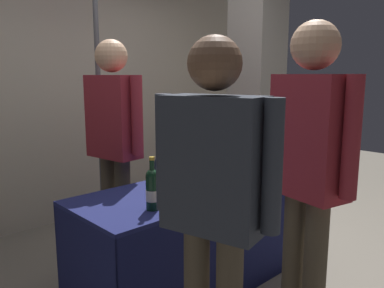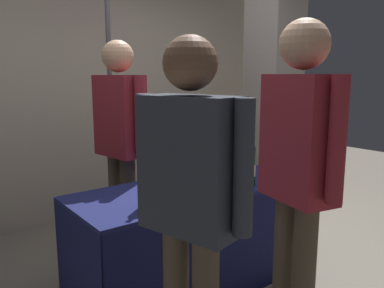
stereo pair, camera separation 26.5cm
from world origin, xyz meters
The scene contains 16 objects.
ground_plane centered at (0.00, 0.00, 0.00)m, with size 12.00×12.00×0.00m, color gray.
back_partition centered at (0.00, 1.90, 1.55)m, with size 6.60×0.12×3.11m, color #B2A893.
concrete_pillar centered at (1.66, 0.74, 1.52)m, with size 0.46×0.46×3.04m, color gray.
tasting_table centered at (0.00, 0.00, 0.51)m, with size 1.68×0.70×0.74m.
featured_wine_bottle centered at (0.03, -0.23, 0.87)m, with size 0.07×0.07×0.32m.
display_bottle_0 centered at (-0.30, -0.17, 0.89)m, with size 0.08×0.08×0.35m.
display_bottle_1 centered at (-0.49, -0.19, 0.86)m, with size 0.08×0.08×0.31m.
display_bottle_2 centered at (-0.25, 0.04, 0.87)m, with size 0.08×0.08×0.30m.
display_bottle_3 centered at (0.34, -0.23, 0.89)m, with size 0.07×0.07×0.35m.
wine_glass_near_vendor centered at (0.31, -0.11, 0.83)m, with size 0.07×0.07×0.13m.
wine_glass_mid centered at (0.00, 0.11, 0.85)m, with size 0.08×0.08×0.15m.
flower_vase centered at (0.31, 0.18, 0.88)m, with size 0.08×0.08×0.39m.
vendor_presenter centered at (-0.21, 0.65, 1.07)m, with size 0.27×0.59×1.76m.
taster_foreground_right centered at (-0.01, -0.89, 1.07)m, with size 0.29×0.55×1.77m.
taster_foreground_left centered at (-0.61, -0.78, 1.00)m, with size 0.31×0.59×1.67m.
booth_signpost centered at (-0.05, 1.12, 1.44)m, with size 0.54×0.04×2.37m.
Camera 2 is at (-1.59, -2.07, 1.50)m, focal length 36.48 mm.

